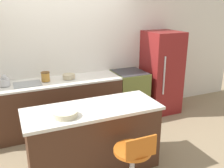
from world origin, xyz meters
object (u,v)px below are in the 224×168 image
Objects in this scene: kettle at (5,81)px; refrigerator at (161,72)px; oven_range at (129,94)px; mixing_bowl at (69,76)px; stool_chair at (133,163)px.

refrigerator is at bearing -1.04° from kettle.
mixing_bowl reaches higher than oven_range.
refrigerator reaches higher than kettle.
kettle is at bearing 180.00° from mixing_bowl.
refrigerator is 1.92m from mixing_bowl.
stool_chair is (-1.70, -1.98, -0.40)m from refrigerator.
refrigerator is 2.64m from stool_chair.
stool_chair is (-0.98, -2.01, -0.03)m from oven_range.
refrigerator reaches higher than mixing_bowl.
mixing_bowl is (1.05, 0.00, -0.04)m from kettle.
oven_range reaches higher than stool_chair.
refrigerator is at bearing -1.81° from oven_range.
mixing_bowl reaches higher than stool_chair.
oven_range is 0.55× the size of refrigerator.
refrigerator is 2.96m from kettle.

